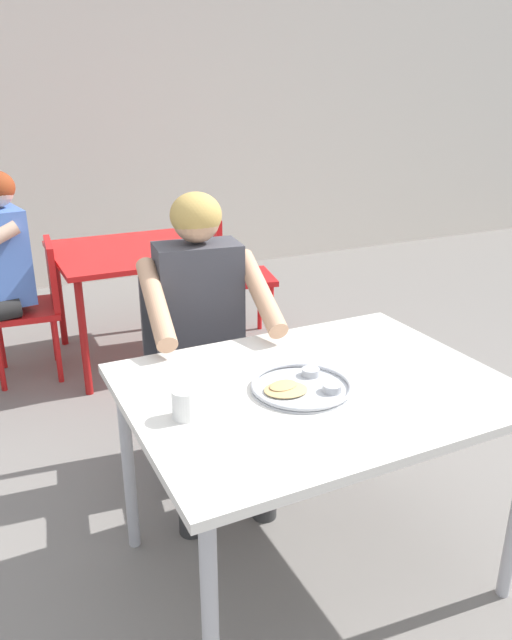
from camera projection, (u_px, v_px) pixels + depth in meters
ground_plane at (293, 572)px, 2.20m from camera, size 12.00×12.00×0.05m
back_wall at (60, 81)px, 4.91m from camera, size 12.00×0.12×3.40m
table_foreground at (315, 403)px, 1.95m from camera, size 1.19×0.91×0.74m
thali_tray at (301, 386)px, 1.89m from camera, size 0.32×0.32×0.03m
drinking_cup at (185, 403)px, 1.72m from camera, size 0.08×0.08×0.09m
chair_foreground at (193, 356)px, 2.71m from camera, size 0.48×0.47×0.87m
diner_foreground at (205, 323)px, 2.43m from camera, size 0.54×0.59×1.26m
table_background_red at (129, 262)px, 3.73m from camera, size 0.89×0.93×0.71m
chair_red_left at (36, 299)px, 3.55m from camera, size 0.43×0.45×0.81m
chair_red_right at (231, 269)px, 4.02m from camera, size 0.48×0.48×0.88m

